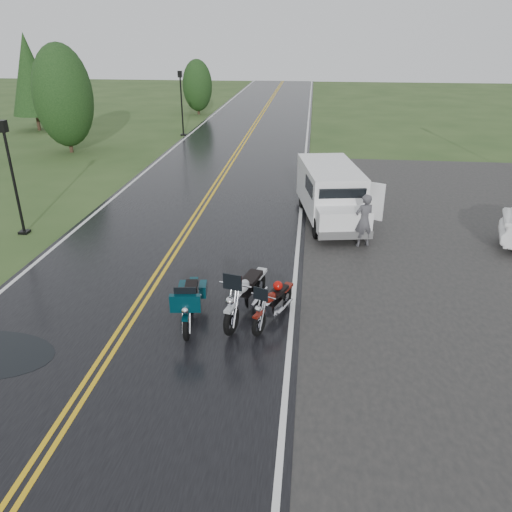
% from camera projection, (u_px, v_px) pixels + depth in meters
% --- Properties ---
extents(ground, '(120.00, 120.00, 0.00)m').
position_uv_depth(ground, '(127.00, 325.00, 11.60)').
color(ground, '#2D471E').
rests_on(ground, ground).
extents(road, '(8.00, 100.00, 0.04)m').
position_uv_depth(road, '(210.00, 195.00, 20.64)').
color(road, black).
rests_on(road, ground).
extents(motorcycle_red, '(1.35, 2.03, 1.13)m').
position_uv_depth(motorcycle_red, '(259.00, 315.00, 10.92)').
color(motorcycle_red, '#5E120A').
rests_on(motorcycle_red, ground).
extents(motorcycle_teal, '(1.01, 2.16, 1.23)m').
position_uv_depth(motorcycle_teal, '(186.00, 317.00, 10.75)').
color(motorcycle_teal, '#042A33').
rests_on(motorcycle_teal, ground).
extents(motorcycle_silver, '(1.43, 2.53, 1.41)m').
position_uv_depth(motorcycle_silver, '(231.00, 309.00, 10.89)').
color(motorcycle_silver, '#AFB3B7').
rests_on(motorcycle_silver, ground).
extents(van_white, '(2.70, 5.22, 1.96)m').
position_uv_depth(van_white, '(318.00, 210.00, 16.02)').
color(van_white, white).
rests_on(van_white, ground).
extents(person_at_van, '(0.73, 0.62, 1.69)m').
position_uv_depth(person_at_van, '(364.00, 221.00, 15.45)').
color(person_at_van, '#49484D').
rests_on(person_at_van, ground).
extents(lamp_post_near_left, '(0.32, 0.32, 3.77)m').
position_uv_depth(lamp_post_near_left, '(13.00, 179.00, 16.04)').
color(lamp_post_near_left, black).
rests_on(lamp_post_near_left, ground).
extents(lamp_post_far_left, '(0.34, 0.34, 3.98)m').
position_uv_depth(lamp_post_far_left, '(182.00, 104.00, 31.45)').
color(lamp_post_far_left, black).
rests_on(lamp_post_far_left, ground).
extents(tree_left_mid, '(3.12, 3.12, 4.88)m').
position_uv_depth(tree_left_mid, '(65.00, 107.00, 26.87)').
color(tree_left_mid, '#1E3D19').
rests_on(tree_left_mid, ground).
extents(tree_left_far, '(2.33, 2.33, 3.58)m').
position_uv_depth(tree_left_far, '(198.00, 91.00, 39.55)').
color(tree_left_far, '#1E3D19').
rests_on(tree_left_far, ground).
extents(pine_left_far, '(2.87, 2.87, 5.98)m').
position_uv_depth(pine_left_far, '(31.00, 84.00, 32.69)').
color(pine_left_far, '#1E3D19').
rests_on(pine_left_far, ground).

